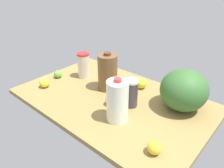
% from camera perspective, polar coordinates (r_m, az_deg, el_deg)
% --- Properties ---
extents(countertop, '(1.20, 0.76, 0.03)m').
position_cam_1_polar(countertop, '(1.40, 0.00, -4.16)').
color(countertop, olive).
rests_on(countertop, ground).
extents(shaker_bottle, '(0.08, 0.08, 0.17)m').
position_cam_1_polar(shaker_bottle, '(1.28, 5.01, -2.34)').
color(shaker_bottle, '#3C373E').
rests_on(shaker_bottle, countertop).
extents(tumbler_cup, '(0.09, 0.09, 0.19)m').
position_cam_1_polar(tumbler_cup, '(1.63, -7.43, 4.91)').
color(tumbler_cup, beige).
rests_on(tumbler_cup, countertop).
extents(milk_jug, '(0.12, 0.12, 0.25)m').
position_cam_1_polar(milk_jug, '(1.14, 1.41, -4.44)').
color(milk_jug, white).
rests_on(milk_jug, countertop).
extents(chocolate_milk_jug, '(0.13, 0.13, 0.26)m').
position_cam_1_polar(chocolate_milk_jug, '(1.44, -1.16, 3.12)').
color(chocolate_milk_jug, brown).
rests_on(chocolate_milk_jug, countertop).
extents(watermelon, '(0.27, 0.27, 0.24)m').
position_cam_1_polar(watermelon, '(1.30, 18.25, -1.53)').
color(watermelon, '#33622C').
rests_on(watermelon, countertop).
extents(lemon_by_jug, '(0.07, 0.07, 0.07)m').
position_cam_1_polar(lemon_by_jug, '(1.02, 11.04, -15.94)').
color(lemon_by_jug, yellow).
rests_on(lemon_by_jug, countertop).
extents(lemon_beside_bowl, '(0.07, 0.07, 0.07)m').
position_cam_1_polar(lemon_beside_bowl, '(1.56, -17.22, 0.34)').
color(lemon_beside_bowl, yellow).
rests_on(lemon_beside_bowl, countertop).
extents(lime_far_back, '(0.06, 0.06, 0.06)m').
position_cam_1_polar(lime_far_back, '(1.68, -13.95, 2.54)').
color(lime_far_back, '#60B03F').
rests_on(lime_far_back, countertop).
extents(lemon_loose, '(0.07, 0.07, 0.07)m').
position_cam_1_polar(lemon_loose, '(1.49, 7.67, 0.25)').
color(lemon_loose, yellow).
rests_on(lemon_loose, countertop).
extents(lemon_near_front, '(0.06, 0.06, 0.06)m').
position_cam_1_polar(lemon_near_front, '(1.31, -0.46, -4.28)').
color(lemon_near_front, yellow).
rests_on(lemon_near_front, countertop).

